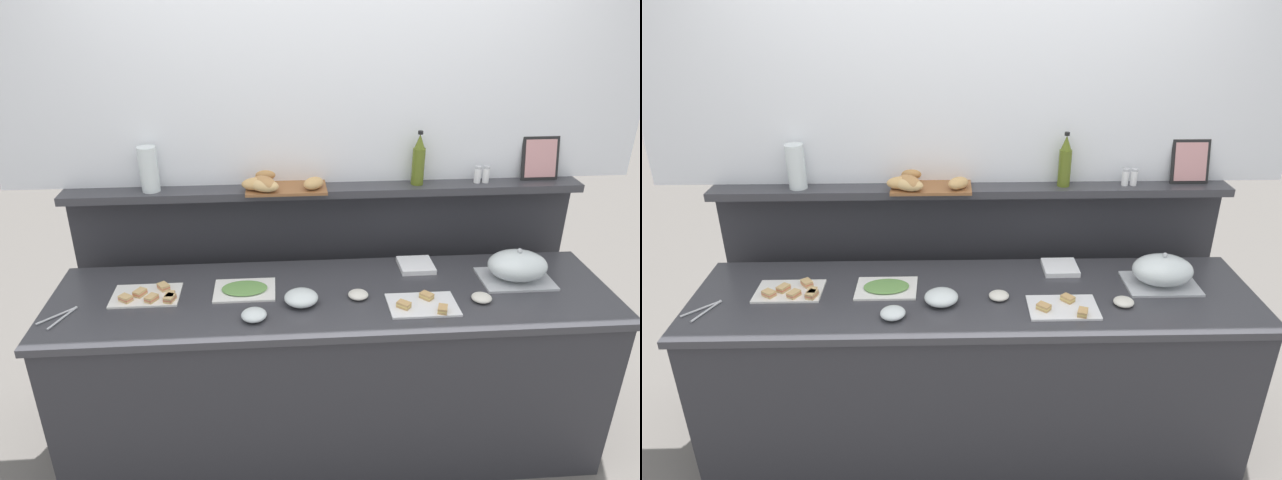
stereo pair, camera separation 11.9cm
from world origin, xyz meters
The scene contains 20 objects.
ground_plane centered at (0.00, 0.60, 0.00)m, with size 12.00×12.00×0.00m, color slate.
buffet_counter centered at (0.00, 0.00, 0.45)m, with size 2.61×0.70×0.90m.
back_ledge_unit centered at (0.00, 0.52, 0.66)m, with size 2.63×0.22×1.26m.
upper_wall_panel centered at (0.00, 0.55, 1.93)m, with size 3.23×0.08×1.34m, color white.
sandwich_platter_side centered at (-0.85, 0.03, 0.91)m, with size 0.31×0.20×0.04m.
sandwich_platter_rear centered at (0.39, -0.14, 0.91)m, with size 0.31×0.20×0.04m.
cold_cuts_platter centered at (-0.41, 0.06, 0.91)m, with size 0.28×0.21×0.02m.
serving_cloche centered at (0.89, 0.07, 0.97)m, with size 0.34×0.24×0.17m.
glass_bowl_large centered at (-0.15, -0.07, 0.93)m, with size 0.15×0.15×0.06m.
glass_bowl_medium centered at (-0.36, -0.19, 0.92)m, with size 0.11×0.11×0.04m.
condiment_bowl_red centered at (0.66, -0.11, 0.91)m, with size 0.09×0.09×0.03m, color silver.
condiment_bowl_cream centered at (0.11, -0.04, 0.91)m, with size 0.09×0.09×0.03m, color silver.
serving_tongs centered at (-1.20, -0.11, 0.90)m, with size 0.14×0.18×0.01m.
napkin_stack centered at (0.44, 0.23, 0.91)m, with size 0.17×0.17×0.03m, color white.
olive_oil_bottle centered at (0.47, 0.45, 1.39)m, with size 0.06×0.06×0.28m.
salt_shaker centered at (0.78, 0.45, 1.31)m, with size 0.03×0.03×0.09m.
pepper_shaker centered at (0.82, 0.45, 1.31)m, with size 0.03×0.03×0.09m.
bread_basket centered at (-0.26, 0.42, 1.30)m, with size 0.42×0.30×0.08m.
framed_picture centered at (1.12, 0.49, 1.37)m, with size 0.19×0.06×0.22m.
water_carafe centered at (-0.87, 0.45, 1.38)m, with size 0.09×0.09×0.22m, color silver.
Camera 2 is at (-0.12, -2.32, 2.28)m, focal length 32.56 mm.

